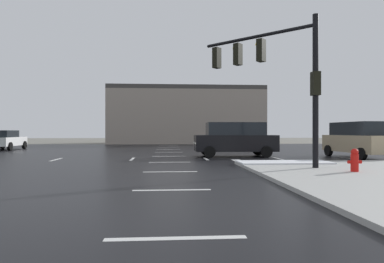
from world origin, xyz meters
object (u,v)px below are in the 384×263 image
at_px(traffic_signal_mast, 274,67).
at_px(suv_black, 235,139).
at_px(suv_tan, 360,139).
at_px(sedan_white, 5,140).
at_px(fire_hydrant, 355,160).

bearing_deg(traffic_signal_mast, suv_black, -42.18).
bearing_deg(suv_tan, sedan_white, 63.23).
bearing_deg(sedan_white, suv_black, -119.37).
bearing_deg(sedan_white, traffic_signal_mast, -133.20).
xyz_separation_m(fire_hydrant, sedan_white, (-19.57, 17.70, 0.32)).
bearing_deg(suv_black, fire_hydrant, 105.57).
relative_size(fire_hydrant, sedan_white, 0.17).
distance_m(traffic_signal_mast, suv_black, 7.12).
bearing_deg(sedan_white, suv_tan, -115.49).
height_order(fire_hydrant, suv_tan, suv_tan).
distance_m(traffic_signal_mast, suv_tan, 8.70).
relative_size(sedan_white, suv_tan, 0.93).
height_order(sedan_white, suv_tan, suv_tan).
bearing_deg(suv_black, traffic_signal_mast, 93.89).
relative_size(traffic_signal_mast, fire_hydrant, 7.36).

